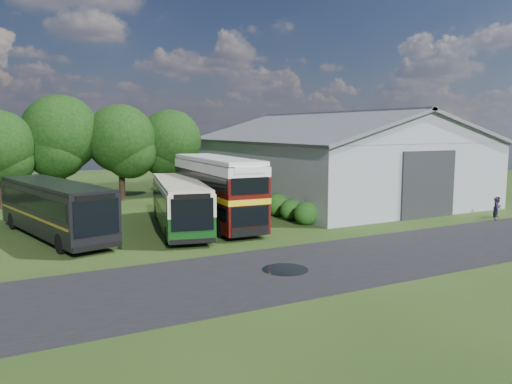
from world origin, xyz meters
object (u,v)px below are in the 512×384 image
bus_green_single (180,203)px  visitor_b (498,207)px  bus_maroon_double (217,192)px  storage_shed (331,155)px  visitor_a (496,209)px  bus_dark_single (54,208)px

bus_green_single → visitor_b: 23.44m
bus_green_single → bus_maroon_double: (2.69, 0.03, 0.62)m
bus_maroon_double → storage_shed: bearing=29.1°
visitor_a → visitor_b: size_ratio=1.05×
bus_green_single → bus_maroon_double: 2.76m
storage_shed → visitor_b: (4.66, -14.49, -3.38)m
storage_shed → visitor_a: bearing=-76.7°
storage_shed → visitor_b: size_ratio=15.75×
bus_maroon_double → visitor_a: bearing=-19.8°
visitor_b → bus_dark_single: bearing=158.5°
visitor_a → visitor_b: bearing=-7.2°
bus_green_single → bus_maroon_double: size_ratio=1.09×
bus_maroon_double → bus_dark_single: bus_maroon_double is taller
bus_green_single → bus_dark_single: 7.66m
storage_shed → bus_green_single: (-17.71, -7.53, -2.44)m
bus_maroon_double → visitor_a: size_ratio=6.65×
storage_shed → bus_dark_single: size_ratio=1.97×
visitor_b → visitor_a: bearing=-154.8°
bus_green_single → visitor_a: bearing=-7.4°
visitor_b → bus_maroon_double: bearing=154.2°
bus_dark_single → visitor_b: 31.04m
bus_green_single → visitor_b: size_ratio=7.65×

